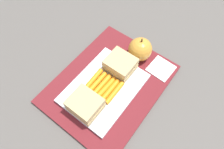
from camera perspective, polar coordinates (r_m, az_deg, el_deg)
name	(u,v)px	position (r m, az deg, el deg)	size (l,w,h in m)	color
ground_plane	(109,85)	(0.61, -0.71, -2.81)	(2.40, 2.40, 0.00)	#56514C
lunchbag_mat	(109,84)	(0.61, -0.71, -2.59)	(0.36, 0.28, 0.01)	maroon
food_tray	(104,88)	(0.59, -2.21, -3.80)	(0.23, 0.17, 0.01)	white
sandwich_half_left	(85,105)	(0.54, -7.49, -8.30)	(0.07, 0.08, 0.04)	tan
sandwich_half_right	(120,65)	(0.60, 2.36, 2.77)	(0.07, 0.08, 0.04)	tan
carrot_sticks_bundle	(104,86)	(0.58, -2.27, -3.20)	(0.08, 0.09, 0.02)	orange
apple	(140,49)	(0.63, 7.85, 6.98)	(0.07, 0.07, 0.08)	gold
paper_napkin	(161,68)	(0.64, 13.51, 1.65)	(0.07, 0.07, 0.00)	white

